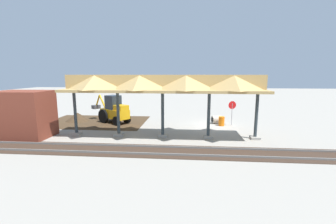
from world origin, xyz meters
name	(u,v)px	position (x,y,z in m)	size (l,w,h in m)	color
ground_plane	(213,125)	(0.00, 0.00, 0.00)	(120.00, 120.00, 0.00)	gray
dirt_work_zone	(96,122)	(12.08, -0.55, 0.00)	(10.31, 7.00, 0.01)	#42301E
platform_canopy	(163,84)	(4.47, 4.52, 4.16)	(15.54, 3.20, 4.90)	#9E998E
rail_tracks	(227,153)	(0.00, 7.97, 0.03)	(60.00, 2.58, 0.15)	slate
stop_sign	(232,108)	(-1.77, -0.09, 1.72)	(0.75, 0.20, 2.38)	gray
backhoe	(114,111)	(10.04, -0.30, 1.27)	(4.93, 3.89, 2.82)	orange
dirt_mound	(78,121)	(14.23, -0.88, 0.00)	(5.01, 5.01, 1.77)	#42301E
concrete_pipe	(217,120)	(-0.45, -0.87, 0.39)	(1.17, 1.03, 0.79)	#9E9384
brick_utility_building	(24,114)	(15.27, 5.55, 1.84)	(3.89, 2.73, 3.67)	brown
traffic_barrel	(221,121)	(-0.78, 0.15, 0.45)	(0.56, 0.56, 0.90)	orange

